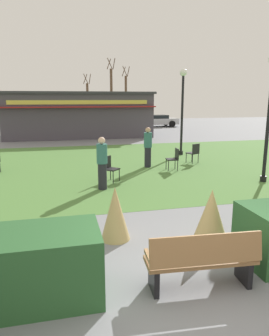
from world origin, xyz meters
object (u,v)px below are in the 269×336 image
(parked_car_east_slot, at_px, (157,120))
(tree_left_bg, at_px, (88,102))
(food_kiosk, at_px, (78,114))
(tree_center_bg, at_px, (126,98))
(park_bench, at_px, (202,260))
(parked_car_center_slot, at_px, (112,121))
(cafe_chair_north, at_px, (110,167))
(cafe_chair_east, at_px, (174,157))
(lamppost_far, at_px, (182,102))
(cafe_chair_center, at_px, (194,152))
(parked_car_west_slot, at_px, (57,122))
(person_standing, at_px, (148,147))
(person_strolling, at_px, (102,163))
(tree_right_bg, at_px, (111,96))

(parked_car_east_slot, height_order, tree_left_bg, tree_left_bg)
(food_kiosk, xyz_separation_m, parked_car_east_slot, (8.33, 6.52, -1.03))
(food_kiosk, bearing_deg, tree_center_bg, 63.32)
(park_bench, xyz_separation_m, food_kiosk, (-0.55, 20.93, 1.19))
(tree_left_bg, distance_m, tree_center_bg, 4.53)
(parked_car_center_slot, height_order, parked_car_east_slot, same)
(cafe_chair_north, height_order, tree_left_bg, tree_left_bg)
(cafe_chair_east, height_order, tree_center_bg, tree_center_bg)
(food_kiosk, xyz_separation_m, cafe_chair_north, (0.19, -14.22, -1.15))
(parked_car_east_slot, bearing_deg, lamppost_far, -102.85)
(cafe_chair_north, distance_m, tree_left_bg, 27.44)
(cafe_chair_east, relative_size, cafe_chair_center, 1.00)
(parked_car_west_slot, distance_m, parked_car_east_slot, 10.04)
(park_bench, height_order, cafe_chair_east, park_bench)
(cafe_chair_north, distance_m, person_standing, 2.80)
(parked_car_east_slot, bearing_deg, food_kiosk, -141.94)
(person_strolling, height_order, parked_car_center_slot, person_strolling)
(parked_car_west_slot, relative_size, tree_right_bg, 0.62)
(lamppost_far, height_order, tree_center_bg, tree_center_bg)
(tree_center_bg, bearing_deg, tree_left_bg, 174.85)
(cafe_chair_center, relative_size, parked_car_west_slot, 0.21)
(lamppost_far, xyz_separation_m, tree_right_bg, (-0.46, 19.45, 0.43))
(cafe_chair_east, bearing_deg, parked_car_west_slot, 103.58)
(tree_left_bg, bearing_deg, person_standing, -89.46)
(food_kiosk, height_order, person_standing, food_kiosk)
(cafe_chair_center, height_order, parked_car_center_slot, parked_car_center_slot)
(tree_right_bg, bearing_deg, person_strolling, -99.93)
(park_bench, relative_size, tree_left_bg, 0.31)
(tree_left_bg, xyz_separation_m, tree_right_bg, (2.27, -3.36, 0.68))
(cafe_chair_north, xyz_separation_m, parked_car_west_slot, (-1.90, 20.74, 0.12))
(parked_car_center_slot, distance_m, tree_center_bg, 7.11)
(cafe_chair_east, height_order, cafe_chair_north, same)
(cafe_chair_center, xyz_separation_m, tree_left_bg, (-2.47, 25.03, 1.92))
(parked_car_west_slot, bearing_deg, tree_right_bg, 28.72)
(person_standing, relative_size, parked_car_east_slot, 0.40)
(food_kiosk, relative_size, cafe_chair_center, 12.24)
(lamppost_far, bearing_deg, cafe_chair_north, -134.51)
(cafe_chair_north, relative_size, tree_right_bg, 0.13)
(tree_left_bg, bearing_deg, parked_car_west_slot, -118.73)
(park_bench, relative_size, cafe_chair_north, 1.95)
(park_bench, relative_size, lamppost_far, 0.40)
(parked_car_east_slot, relative_size, tree_right_bg, 0.61)
(tree_left_bg, bearing_deg, parked_car_center_slot, -75.01)
(park_bench, height_order, cafe_chair_center, park_bench)
(tree_center_bg, bearing_deg, tree_right_bg, -126.83)
(person_standing, relative_size, parked_car_center_slot, 0.39)
(cafe_chair_north, distance_m, parked_car_center_slot, 21.03)
(parked_car_west_slot, bearing_deg, person_standing, -78.40)
(cafe_chair_east, xyz_separation_m, tree_center_bg, (3.37, 25.75, 2.35))
(lamppost_far, relative_size, cafe_chair_east, 4.83)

